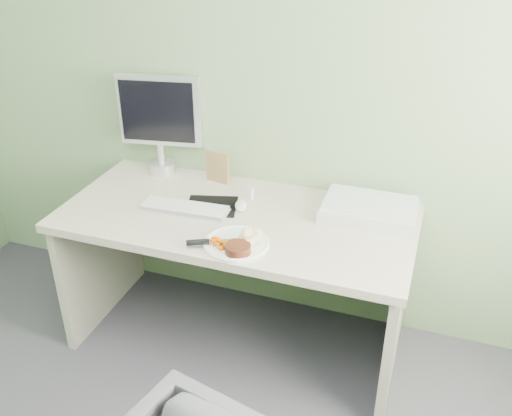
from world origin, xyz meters
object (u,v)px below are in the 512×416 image
(scanner, at_px, (369,211))
(desk, at_px, (237,249))
(monitor, at_px, (160,119))
(plate, at_px, (236,244))

(scanner, bearing_deg, desk, -162.73)
(scanner, distance_m, monitor, 1.13)
(desk, xyz_separation_m, scanner, (0.57, 0.18, 0.22))
(desk, distance_m, plate, 0.32)
(plate, xyz_separation_m, monitor, (-0.62, 0.55, 0.28))
(desk, distance_m, scanner, 0.63)
(scanner, bearing_deg, plate, -138.88)
(monitor, bearing_deg, desk, -40.82)
(desk, bearing_deg, scanner, 17.18)
(desk, xyz_separation_m, plate, (0.09, -0.24, 0.19))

